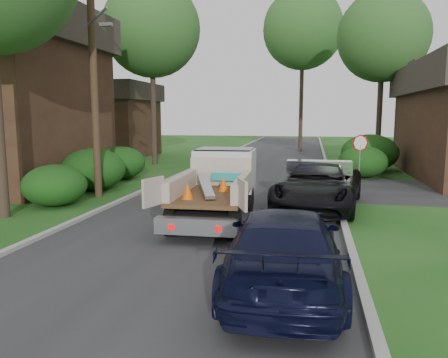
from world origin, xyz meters
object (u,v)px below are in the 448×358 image
at_px(stop_sign, 360,150).
at_px(tree_center_far, 303,29).
at_px(tree_left_far, 152,29).
at_px(tree_left_back, 25,20).
at_px(house_left_far, 106,119).
at_px(flatbed_truck, 220,180).
at_px(tree_right_far, 383,37).
at_px(navy_suv, 284,248).
at_px(black_pickup, 319,185).
at_px(utility_pole, 94,68).

distance_m(stop_sign, tree_center_far, 23.15).
bearing_deg(stop_sign, tree_center_far, 98.66).
xyz_separation_m(tree_left_far, tree_left_back, (-6.50, -4.00, -0.00)).
bearing_deg(house_left_far, flatbed_truck, -54.82).
relative_size(tree_right_far, navy_suv, 2.16).
bearing_deg(tree_center_far, tree_left_far, -126.16).
distance_m(tree_right_far, tree_left_back, 22.62).
distance_m(stop_sign, flatbed_truck, 8.13).
xyz_separation_m(tree_left_far, tree_center_far, (9.50, 13.00, 2.00)).
xyz_separation_m(tree_center_far, navy_suv, (0.60, -33.10, -10.20)).
bearing_deg(navy_suv, black_pickup, -98.04).
relative_size(house_left_far, black_pickup, 1.28).
distance_m(tree_center_far, flatbed_truck, 29.07).
xyz_separation_m(stop_sign, navy_suv, (-2.60, -12.10, -1.00)).
bearing_deg(tree_right_far, navy_suv, -101.97).
bearing_deg(utility_pole, black_pickup, -3.12).
relative_size(house_left_far, flatbed_truck, 1.30).
relative_size(tree_left_back, black_pickup, 2.02).
xyz_separation_m(tree_right_far, black_pickup, (-4.14, -15.50, -7.65)).
distance_m(house_left_far, navy_suv, 29.91).
bearing_deg(tree_left_far, navy_suv, -63.32).
bearing_deg(flatbed_truck, house_left_far, 123.16).
xyz_separation_m(tree_center_far, black_pickup, (1.36, -25.50, -10.16)).
height_order(tree_left_far, flatbed_truck, tree_left_far).
bearing_deg(flatbed_truck, tree_center_far, 84.02).
relative_size(utility_pole, tree_left_far, 0.82).
xyz_separation_m(flatbed_truck, black_pickup, (3.25, 1.81, -0.36)).
bearing_deg(stop_sign, tree_left_far, 147.79).
distance_m(house_left_far, black_pickup, 24.40).
bearing_deg(tree_left_far, tree_left_back, -148.39).
xyz_separation_m(utility_pole, black_pickup, (8.84, -0.48, -4.35)).
height_order(stop_sign, tree_right_far, tree_right_far).
bearing_deg(tree_center_far, stop_sign, -81.34).
distance_m(tree_left_far, tree_left_back, 7.63).
height_order(tree_center_far, flatbed_truck, tree_center_far).
bearing_deg(utility_pole, navy_suv, -45.01).
relative_size(utility_pole, black_pickup, 1.69).
distance_m(tree_left_far, navy_suv, 23.95).
xyz_separation_m(stop_sign, tree_left_far, (-12.70, 8.00, 7.20)).
relative_size(house_left_far, tree_center_far, 0.52).
bearing_deg(tree_right_far, house_left_far, 174.56).
bearing_deg(black_pickup, house_left_far, 142.12).
distance_m(tree_left_far, black_pickup, 18.46).
xyz_separation_m(tree_left_far, navy_suv, (10.10, -20.10, -8.21)).
bearing_deg(flatbed_truck, stop_sign, 49.07).
bearing_deg(tree_left_far, house_left_far, 140.19).
relative_size(stop_sign, navy_suv, 0.46).
xyz_separation_m(stop_sign, house_left_far, (-18.70, 13.00, 1.27)).
bearing_deg(tree_center_far, house_left_far, -152.70).
relative_size(tree_center_far, black_pickup, 2.46).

